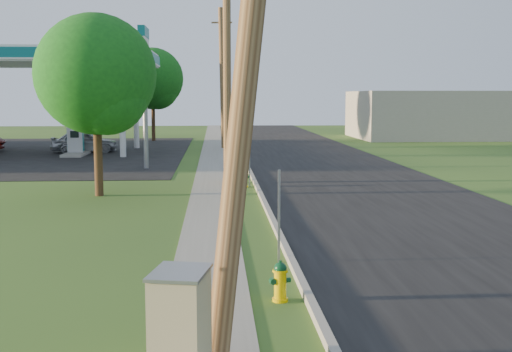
{
  "coord_description": "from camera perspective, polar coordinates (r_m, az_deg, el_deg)",
  "views": [
    {
      "loc": [
        -1.09,
        -9.16,
        3.53
      ],
      "look_at": [
        0.0,
        8.0,
        1.4
      ],
      "focal_mm": 45.0,
      "sensor_mm": 36.0,
      "label": 1
    }
  ],
  "objects": [
    {
      "name": "sidewalk",
      "position": [
        19.48,
        -4.05,
        -3.35
      ],
      "size": [
        1.5,
        120.0,
        0.03
      ],
      "primitive_type": "cube",
      "color": "gray",
      "rests_on": "ground"
    },
    {
      "name": "fuel_pump_ne",
      "position": [
        40.15,
        -15.73,
        2.79
      ],
      "size": [
        1.2,
        3.2,
        1.9
      ],
      "color": "gray",
      "rests_on": "ground"
    },
    {
      "name": "car_silver",
      "position": [
        42.14,
        -15.02,
        2.96
      ],
      "size": [
        4.28,
        2.19,
        1.39
      ],
      "primitive_type": "imported",
      "rotation": [
        0.0,
        0.0,
        1.71
      ],
      "color": "#9EA1A6",
      "rests_on": "ground"
    },
    {
      "name": "utility_cabinet",
      "position": [
        8.06,
        -6.73,
        -13.32
      ],
      "size": [
        0.8,
        0.96,
        1.45
      ],
      "color": "tan",
      "rests_on": "ground"
    },
    {
      "name": "tree_lot",
      "position": [
        52.06,
        -9.08,
        8.34
      ],
      "size": [
        4.89,
        4.89,
        7.41
      ],
      "color": "#362414",
      "rests_on": "ground"
    },
    {
      "name": "distant_building",
      "position": [
        57.45,
        15.85,
        5.27
      ],
      "size": [
        14.0,
        10.0,
        4.0
      ],
      "primitive_type": "cube",
      "color": "#9B9586",
      "rests_on": "ground"
    },
    {
      "name": "road",
      "position": [
        20.27,
        12.45,
        -3.11
      ],
      "size": [
        8.0,
        120.0,
        0.02
      ],
      "primitive_type": "cube",
      "color": "black",
      "rests_on": "ground"
    },
    {
      "name": "fuel_pump_se",
      "position": [
        44.06,
        -14.65,
        3.18
      ],
      "size": [
        1.2,
        3.2,
        1.9
      ],
      "color": "gray",
      "rests_on": "ground"
    },
    {
      "name": "utility_pole_far",
      "position": [
        44.18,
        -3.03,
        8.7
      ],
      "size": [
        1.4,
        0.32,
        9.5
      ],
      "color": "brown",
      "rests_on": "ground"
    },
    {
      "name": "gas_canopy",
      "position": [
        43.21,
        -21.33,
        9.72
      ],
      "size": [
        18.18,
        9.18,
        6.4
      ],
      "color": "silver",
      "rests_on": "ground"
    },
    {
      "name": "ground_plane",
      "position": [
        9.88,
        3.03,
        -13.88
      ],
      "size": [
        140.0,
        140.0,
        0.0
      ],
      "primitive_type": "plane",
      "color": "#2D4C1E",
      "rests_on": "ground"
    },
    {
      "name": "utility_pole_mid",
      "position": [
        26.21,
        -2.6,
        10.17
      ],
      "size": [
        1.4,
        0.32,
        9.8
      ],
      "color": "brown",
      "rests_on": "ground"
    },
    {
      "name": "curb",
      "position": [
        19.54,
        1.09,
        -3.13
      ],
      "size": [
        0.15,
        120.0,
        0.15
      ],
      "primitive_type": "cube",
      "color": "gray",
      "rests_on": "ground"
    },
    {
      "name": "hydrant_mid",
      "position": [
        25.13,
        -1.04,
        -0.11
      ],
      "size": [
        0.41,
        0.37,
        0.8
      ],
      "color": "#FAD100",
      "rests_on": "ground"
    },
    {
      "name": "price_pylon",
      "position": [
        31.9,
        -9.93,
        10.38
      ],
      "size": [
        0.34,
        2.04,
        6.85
      ],
      "color": "gray",
      "rests_on": "ground"
    },
    {
      "name": "hydrant_far",
      "position": [
        35.13,
        -1.88,
        1.93
      ],
      "size": [
        0.42,
        0.37,
        0.8
      ],
      "color": "#FEBF03",
      "rests_on": "ground"
    },
    {
      "name": "tree_verge",
      "position": [
        23.36,
        -13.84,
        8.36
      ],
      "size": [
        4.25,
        4.25,
        6.44
      ],
      "color": "#362414",
      "rests_on": "ground"
    },
    {
      "name": "hydrant_near",
      "position": [
        11.25,
        2.17,
        -9.34
      ],
      "size": [
        0.38,
        0.34,
        0.73
      ],
      "color": "#E1B900",
      "rests_on": "ground"
    },
    {
      "name": "sign_post_mid",
      "position": [
        25.33,
        -0.58,
        1.33
      ],
      "size": [
        0.05,
        0.04,
        2.0
      ],
      "primitive_type": "cube",
      "color": "gray",
      "rests_on": "ground"
    },
    {
      "name": "sign_post_near",
      "position": [
        13.67,
        2.06,
        -3.61
      ],
      "size": [
        0.05,
        0.04,
        2.0
      ],
      "primitive_type": "cube",
      "color": "gray",
      "rests_on": "ground"
    },
    {
      "name": "sign_post_far",
      "position": [
        37.47,
        -1.58,
        3.19
      ],
      "size": [
        0.05,
        0.04,
        2.0
      ],
      "primitive_type": "cube",
      "color": "gray",
      "rests_on": "ground"
    }
  ]
}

